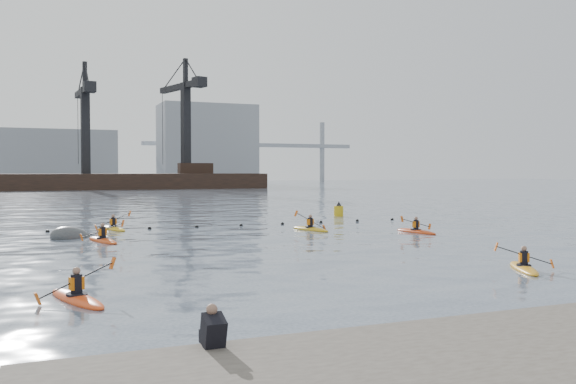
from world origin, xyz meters
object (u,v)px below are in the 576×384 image
at_px(kayaker_3, 310,228).
at_px(kayaker_5, 113,228).
at_px(kayaker_0, 77,297).
at_px(kayaker_4, 416,231).
at_px(nav_buoy, 339,211).
at_px(mooring_buoy, 71,238).
at_px(kayaker_1, 524,267).
at_px(kayaker_2, 103,240).

height_order(kayaker_3, kayaker_5, kayaker_3).
distance_m(kayaker_0, kayaker_4, 23.41).
height_order(kayaker_0, kayaker_3, kayaker_3).
bearing_deg(nav_buoy, mooring_buoy, -157.20).
height_order(kayaker_1, nav_buoy, nav_buoy).
relative_size(kayaker_0, mooring_buoy, 1.38).
bearing_deg(kayaker_0, kayaker_4, 13.49).
distance_m(kayaker_2, kayaker_4, 17.88).
relative_size(kayaker_0, kayaker_4, 1.00).
distance_m(kayaker_2, kayaker_5, 6.57).
distance_m(kayaker_5, nav_buoy, 18.79).
distance_m(kayaker_4, kayaker_5, 18.65).
relative_size(kayaker_1, nav_buoy, 2.21).
xyz_separation_m(kayaker_2, kayaker_4, (17.75, -2.20, -0.00)).
relative_size(kayaker_2, kayaker_3, 1.00).
bearing_deg(mooring_buoy, nav_buoy, 22.80).
xyz_separation_m(kayaker_2, kayaker_3, (12.52, 1.53, -0.00)).
bearing_deg(kayaker_5, kayaker_0, -114.55).
relative_size(kayaker_1, kayaker_3, 0.87).
bearing_deg(kayaker_1, kayaker_2, 160.52).
distance_m(kayaker_2, mooring_buoy, 2.85).
bearing_deg(kayaker_1, kayaker_4, 101.33).
bearing_deg(kayaker_0, kayaker_1, -20.84).
bearing_deg(nav_buoy, kayaker_3, -125.37).
relative_size(kayaker_4, kayaker_5, 0.98).
distance_m(kayaker_2, nav_buoy, 22.41).
bearing_deg(kayaker_4, kayaker_0, 24.98).
bearing_deg(nav_buoy, kayaker_1, -102.22).
distance_m(kayaker_0, kayaker_5, 21.40).
relative_size(kayaker_0, kayaker_5, 0.99).
distance_m(kayaker_3, kayaker_4, 6.42).
bearing_deg(kayaker_0, mooring_buoy, 69.23).
height_order(kayaker_5, nav_buoy, nav_buoy).
bearing_deg(kayaker_4, kayaker_3, -42.79).
relative_size(kayaker_0, kayaker_2, 0.98).
bearing_deg(kayaker_3, kayaker_1, -99.42).
distance_m(kayaker_2, kayaker_3, 12.61).
relative_size(kayaker_0, nav_buoy, 2.47).
bearing_deg(kayaker_4, mooring_buoy, -20.92).
xyz_separation_m(kayaker_1, kayaker_2, (-13.67, 15.26, 0.01)).
xyz_separation_m(kayaker_3, mooring_buoy, (-13.97, 0.93, -0.11)).
height_order(kayaker_1, kayaker_4, kayaker_4).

